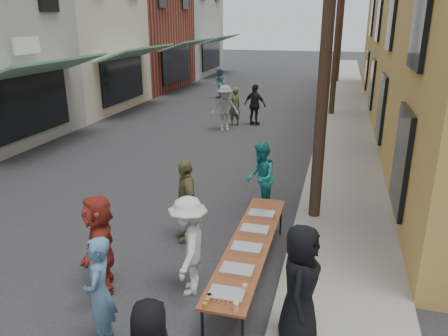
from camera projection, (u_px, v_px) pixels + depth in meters
The scene contains 26 objects.
ground at pixel (81, 258), 8.59m from camera, with size 120.00×120.00×0.00m, color #28282B.
sidewalk at pixel (346, 115), 21.06m from camera, with size 2.20×60.00×0.10m, color gray.
storefront_row at pixel (64, 25), 23.36m from camera, with size 8.00×37.00×9.00m.
utility_pole_near at pixel (329, 17), 8.82m from camera, with size 0.26×0.26×9.00m, color #2D2116.
utility_pole_mid at pixel (339, 18), 19.78m from camera, with size 0.26×0.26×9.00m, color #2D2116.
utility_pole_far at pixel (342, 18), 30.75m from camera, with size 0.26×0.26×9.00m, color #2D2116.
serving_table at pixel (250, 244), 7.65m from camera, with size 0.70×4.00×0.75m.
catering_tray_sausage at pixel (226, 295), 6.12m from camera, with size 0.50×0.33×0.08m, color maroon.
catering_tray_foil_b at pixel (237, 271), 6.71m from camera, with size 0.50×0.33×0.08m, color #B2B2B7.
catering_tray_buns at pixel (247, 249), 7.35m from camera, with size 0.50×0.33×0.08m, color tan.
catering_tray_foil_d at pixel (255, 230), 7.99m from camera, with size 0.50×0.33×0.08m, color #B2B2B7.
catering_tray_buns_end at pixel (262, 215), 8.63m from camera, with size 0.50×0.33×0.08m, color tan.
condiment_jar_a at pixel (205, 305), 5.90m from camera, with size 0.07×0.07×0.08m, color #A57F26.
condiment_jar_b at pixel (207, 301), 5.99m from camera, with size 0.07×0.07×0.08m, color #A57F26.
condiment_jar_c at pixel (209, 297), 6.08m from camera, with size 0.07×0.07×0.08m, color #A57F26.
cup_stack at pixel (236, 307), 5.83m from camera, with size 0.08×0.08×0.12m, color tan.
guest_front_b at pixel (100, 294), 6.05m from camera, with size 0.62×0.41×1.70m, color #4D7195.
guest_front_c at pixel (261, 178), 10.40m from camera, with size 0.84×0.66×1.73m, color teal.
guest_front_d at pixel (189, 246), 7.28m from camera, with size 1.12×0.65×1.74m, color silver.
guest_front_e at pixel (186, 201), 9.05m from camera, with size 1.04×0.43×1.77m, color olive.
guest_queue_back at pixel (100, 243), 7.34m from camera, with size 1.62×0.52×1.75m, color #9C2F22.
server at pixel (300, 285), 6.02m from camera, with size 0.87×0.56×1.77m, color black.
passerby_left at pixel (225, 108), 18.12m from camera, with size 1.22×0.70×1.89m, color gray.
passerby_mid at pixel (255, 105), 19.03m from camera, with size 1.05×0.44×1.79m, color black.
passerby_right at pixel (234, 107), 18.96m from camera, with size 0.61×0.40×1.68m, color #485531.
passerby_far at pixel (219, 83), 25.31m from camera, with size 0.87×0.68×1.80m, color teal.
Camera 1 is at (4.67, -6.56, 4.46)m, focal length 35.00 mm.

